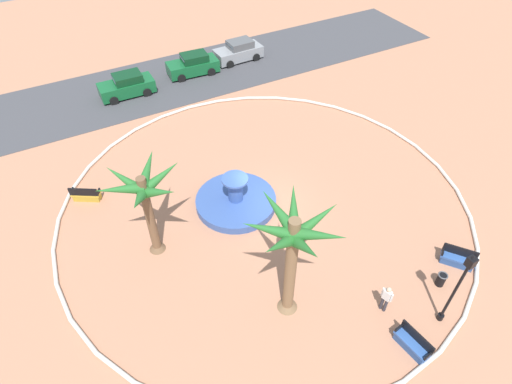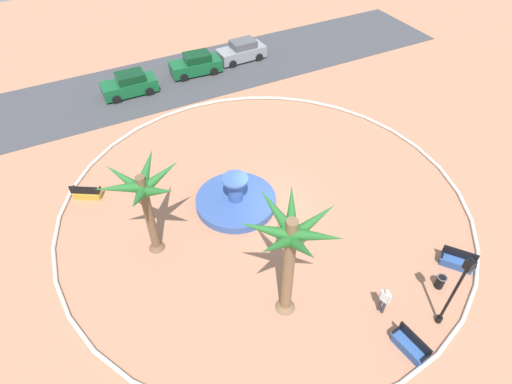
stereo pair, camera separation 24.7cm
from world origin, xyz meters
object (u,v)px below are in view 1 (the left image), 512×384
Objects in this scene: fountain at (236,201)px; parked_car_leftmost at (127,86)px; palm_tree_by_curb at (145,195)px; trash_bin at (441,279)px; parked_car_third at (239,51)px; lamppost at (458,285)px; palm_tree_near_fountain at (293,243)px; bench_north at (457,259)px; bench_west at (412,344)px; bench_east at (86,195)px; parked_car_second at (193,65)px; person_cyclist_helmet at (386,298)px.

fountain is 1.11× the size of parked_car_leftmost.
palm_tree_by_curb is 14.15m from trash_bin.
parked_car_leftmost is at bearing -173.83° from parked_car_third.
lamppost reaches higher than parked_car_leftmost.
fountain is 0.88× the size of palm_tree_by_curb.
palm_tree_near_fountain is 8.35m from trash_bin.
palm_tree_by_curb reaches higher than parked_car_leftmost.
trash_bin is at bearing -163.07° from bench_north.
fountain is 17.23m from parked_car_third.
bench_west is at bearing -155.91° from bench_north.
fountain is 11.32m from bench_west.
bench_east is at bearing -118.00° from parked_car_leftmost.
parked_car_second is (3.63, 14.92, 0.49)m from fountain.
parked_car_second reaches higher than bench_north.
palm_tree_near_fountain is 6.78m from bench_west.
bench_north is at bearing 24.09° from bench_west.
person_cyclist_helmet is (2.81, -9.01, 0.63)m from fountain.
parked_car_leftmost is at bearing 112.55° from bench_north.
fountain is at bearing 107.29° from person_cyclist_helmet.
bench_east is at bearing 119.53° from palm_tree_near_fountain.
fountain is at bearing 82.89° from palm_tree_near_fountain.
bench_west is 5.49m from bench_north.
palm_tree_by_curb is 3.10× the size of bench_east.
fountain reaches higher than parked_car_second.
fountain is 1.10× the size of parked_car_third.
parked_car_third is at bearing 6.17° from parked_car_leftmost.
palm_tree_by_curb is (-4.88, -0.92, 3.48)m from fountain.
lamppost is at bearing -87.54° from parked_car_second.
parked_car_third reaches higher than bench_east.
palm_tree_by_curb is 11.52m from person_cyclist_helmet.
trash_bin is at bearing -4.24° from person_cyclist_helmet.
palm_tree_by_curb is 18.23m from parked_car_second.
bench_west is at bearing -168.52° from lamppost.
trash_bin is (6.90, -2.38, -4.06)m from palm_tree_near_fountain.
parked_car_third is (15.08, 10.98, 0.43)m from bench_east.
trash_bin is 0.18× the size of parked_car_second.
parked_car_leftmost and parked_car_second have the same top height.
parked_car_second reaches higher than bench_west.
bench_east is 0.40× the size of parked_car_second.
palm_tree_by_curb is 1.25× the size of parked_car_third.
palm_tree_by_curb is 15.74m from parked_car_leftmost.
fountain is 8.08m from palm_tree_near_fountain.
trash_bin is 24.82m from parked_car_leftmost.
parked_car_second is at bearing 95.70° from trash_bin.
lamppost is 1.10× the size of parked_car_leftmost.
person_cyclist_helmet reaches higher than bench_north.
bench_west is 26.84m from parked_car_third.
bench_west is 0.37× the size of lamppost.
palm_tree_by_curb is at bearing 133.52° from person_cyclist_helmet.
lamppost is at bearing 11.48° from bench_west.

